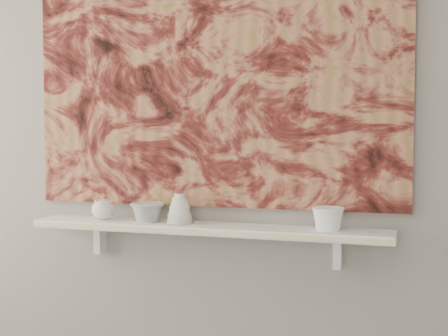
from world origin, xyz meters
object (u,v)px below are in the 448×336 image
at_px(bell_vessel, 180,208).
at_px(painting, 213,65).
at_px(bowl_grey, 147,212).
at_px(bowl_white, 328,219).
at_px(cup_cream, 103,210).
at_px(shelf, 206,228).

bearing_deg(bell_vessel, painting, 36.72).
bearing_deg(bowl_grey, painting, 18.26).
bearing_deg(bowl_white, cup_cream, 180.00).
relative_size(bell_vessel, bowl_white, 1.01).
xyz_separation_m(shelf, bell_vessel, (-0.11, 0.00, 0.07)).
height_order(cup_cream, bowl_white, bowl_white).
bearing_deg(shelf, painting, 90.00).
bearing_deg(painting, bowl_grey, -161.74).
height_order(shelf, bowl_grey, bowl_grey).
xyz_separation_m(painting, bowl_grey, (-0.24, -0.08, -0.57)).
bearing_deg(bell_vessel, bowl_grey, 180.00).
distance_m(shelf, bowl_white, 0.47).
bearing_deg(bowl_grey, cup_cream, 180.00).
bearing_deg(cup_cream, painting, 10.40).
xyz_separation_m(bowl_grey, cup_cream, (-0.19, 0.00, 0.00)).
bearing_deg(bowl_white, painting, 170.12).
relative_size(painting, cup_cream, 16.69).
bearing_deg(shelf, bell_vessel, 180.00).
xyz_separation_m(cup_cream, bowl_white, (0.90, 0.00, 0.00)).
bearing_deg(cup_cream, bell_vessel, 0.00).
relative_size(shelf, cup_cream, 15.58).
bearing_deg(bowl_grey, bell_vessel, 0.00).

